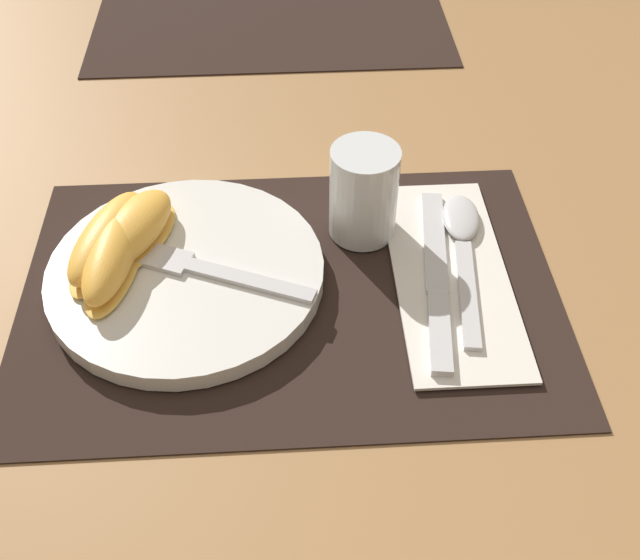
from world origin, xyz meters
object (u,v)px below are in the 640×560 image
object	(u,v)px
plate	(191,273)
juice_glass	(368,197)
citrus_wedge_0	(136,231)
citrus_wedge_2	(118,255)
knife	(441,279)
fork	(201,267)
citrus_wedge_1	(113,239)
spoon	(467,236)

from	to	relation	value
plate	juice_glass	size ratio (longest dim) A/B	2.69
citrus_wedge_0	citrus_wedge_2	world-z (taller)	citrus_wedge_2
knife	citrus_wedge_0	xyz separation A→B (m)	(-0.26, 0.05, 0.02)
plate	fork	xyz separation A→B (m)	(0.01, -0.00, 0.01)
fork	citrus_wedge_0	xyz separation A→B (m)	(-0.06, 0.03, 0.01)
plate	citrus_wedge_1	distance (m)	0.07
citrus_wedge_1	knife	bearing A→B (deg)	-8.21
knife	citrus_wedge_0	distance (m)	0.26
fork	plate	bearing A→B (deg)	160.15
citrus_wedge_2	citrus_wedge_0	bearing A→B (deg)	68.04
plate	citrus_wedge_0	world-z (taller)	citrus_wedge_0
fork	citrus_wedge_0	size ratio (longest dim) A/B	1.44
citrus_wedge_0	citrus_wedge_1	bearing A→B (deg)	-154.24
plate	citrus_wedge_2	xyz separation A→B (m)	(-0.06, 0.00, 0.02)
juice_glass	citrus_wedge_0	distance (m)	0.20
knife	plate	bearing A→B (deg)	175.29
spoon	citrus_wedge_1	world-z (taller)	citrus_wedge_1
knife	citrus_wedge_2	distance (m)	0.27
knife	citrus_wedge_1	size ratio (longest dim) A/B	1.65
juice_glass	citrus_wedge_0	world-z (taller)	juice_glass
juice_glass	knife	distance (m)	0.10
plate	citrus_wedge_2	world-z (taller)	citrus_wedge_2
plate	citrus_wedge_1	bearing A→B (deg)	160.92
plate	knife	bearing A→B (deg)	-4.71
juice_glass	spoon	distance (m)	0.10
citrus_wedge_0	fork	bearing A→B (deg)	-31.77
citrus_wedge_0	citrus_wedge_1	xyz separation A→B (m)	(-0.02, -0.01, 0.00)
citrus_wedge_0	knife	bearing A→B (deg)	-10.70
plate	citrus_wedge_1	world-z (taller)	citrus_wedge_1
fork	citrus_wedge_2	bearing A→B (deg)	174.68
fork	citrus_wedge_1	size ratio (longest dim) A/B	1.36
spoon	juice_glass	bearing A→B (deg)	165.61
plate	knife	xyz separation A→B (m)	(0.21, -0.02, -0.00)
knife	fork	world-z (taller)	fork
spoon	fork	bearing A→B (deg)	-171.22
spoon	citrus_wedge_1	xyz separation A→B (m)	(-0.31, -0.01, 0.02)
plate	juice_glass	world-z (taller)	juice_glass
juice_glass	spoon	size ratio (longest dim) A/B	0.47
juice_glass	citrus_wedge_2	size ratio (longest dim) A/B	0.68
juice_glass	fork	distance (m)	0.16
citrus_wedge_1	citrus_wedge_2	size ratio (longest dim) A/B	1.02
knife	juice_glass	bearing A→B (deg)	127.91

